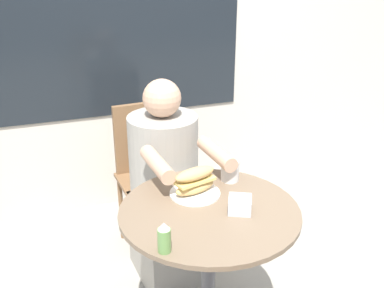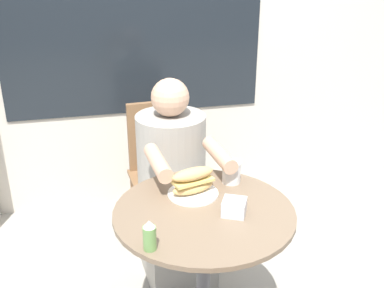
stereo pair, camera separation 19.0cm
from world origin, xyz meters
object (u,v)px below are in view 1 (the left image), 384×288
object	(u,v)px
cafe_table	(209,248)
condiment_bottle	(164,238)
sandwich_on_plate	(195,183)
drink_cup	(230,170)
diner_chair	(148,163)
seated_diner	(167,198)

from	to	relation	value
cafe_table	condiment_bottle	bearing A→B (deg)	-140.27
sandwich_on_plate	drink_cup	xyz separation A→B (m)	(0.19, 0.07, -0.00)
diner_chair	drink_cup	size ratio (longest dim) A/B	8.54
diner_chair	sandwich_on_plate	xyz separation A→B (m)	(0.01, -0.77, 0.25)
sandwich_on_plate	condiment_bottle	world-z (taller)	sandwich_on_plate
seated_diner	sandwich_on_plate	xyz separation A→B (m)	(0.00, -0.42, 0.30)
cafe_table	diner_chair	size ratio (longest dim) A/B	0.84
seated_diner	sandwich_on_plate	distance (m)	0.52
cafe_table	seated_diner	xyz separation A→B (m)	(-0.02, 0.55, -0.05)
diner_chair	condiment_bottle	world-z (taller)	diner_chair
cafe_table	sandwich_on_plate	xyz separation A→B (m)	(-0.01, 0.13, 0.24)
diner_chair	drink_cup	world-z (taller)	diner_chair
drink_cup	sandwich_on_plate	bearing A→B (deg)	-160.43
drink_cup	condiment_bottle	size ratio (longest dim) A/B	0.89
seated_diner	drink_cup	bearing A→B (deg)	115.06
seated_diner	sandwich_on_plate	world-z (taller)	seated_diner
seated_diner	drink_cup	distance (m)	0.50
diner_chair	seated_diner	distance (m)	0.35
drink_cup	condiment_bottle	bearing A→B (deg)	-136.31
diner_chair	drink_cup	xyz separation A→B (m)	(0.20, -0.70, 0.25)
diner_chair	seated_diner	size ratio (longest dim) A/B	0.79
seated_diner	cafe_table	bearing A→B (deg)	87.79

